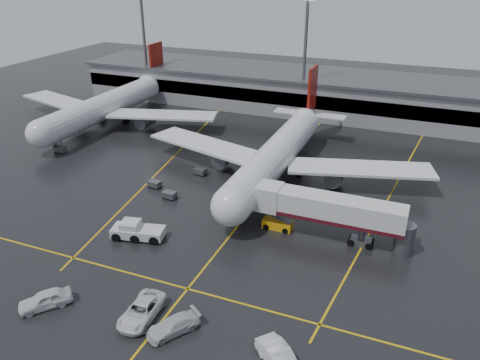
% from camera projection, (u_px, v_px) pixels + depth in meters
% --- Properties ---
extents(ground, '(220.00, 220.00, 0.00)m').
position_uv_depth(ground, '(258.00, 201.00, 69.85)').
color(ground, black).
rests_on(ground, ground).
extents(apron_line_centre, '(0.25, 90.00, 0.02)m').
position_uv_depth(apron_line_centre, '(258.00, 201.00, 69.84)').
color(apron_line_centre, gold).
rests_on(apron_line_centre, ground).
extents(apron_line_stop, '(60.00, 0.25, 0.02)m').
position_uv_depth(apron_line_stop, '(188.00, 289.00, 51.44)').
color(apron_line_stop, gold).
rests_on(apron_line_stop, ground).
extents(apron_line_left, '(9.99, 69.35, 0.02)m').
position_uv_depth(apron_line_left, '(173.00, 157.00, 85.04)').
color(apron_line_left, gold).
rests_on(apron_line_left, ground).
extents(apron_line_right, '(7.57, 69.64, 0.02)m').
position_uv_depth(apron_line_right, '(391.00, 194.00, 72.06)').
color(apron_line_right, gold).
rests_on(apron_line_right, ground).
extents(terminal, '(122.00, 19.00, 8.60)m').
position_uv_depth(terminal, '(330.00, 94.00, 108.08)').
color(terminal, gray).
rests_on(terminal, ground).
extents(light_mast_left, '(3.00, 1.20, 25.45)m').
position_uv_depth(light_mast_left, '(144.00, 40.00, 114.14)').
color(light_mast_left, '#595B60').
rests_on(light_mast_left, ground).
extents(light_mast_mid, '(3.00, 1.20, 25.45)m').
position_uv_depth(light_mast_mid, '(305.00, 51.00, 100.48)').
color(light_mast_mid, '#595B60').
rests_on(light_mast_mid, ground).
extents(main_airliner, '(48.80, 45.60, 14.10)m').
position_uv_depth(main_airliner, '(279.00, 152.00, 76.15)').
color(main_airliner, silver).
rests_on(main_airliner, ground).
extents(second_airliner, '(48.80, 45.60, 14.10)m').
position_uv_depth(second_airliner, '(108.00, 105.00, 100.54)').
color(second_airliner, silver).
rests_on(second_airliner, ground).
extents(jet_bridge, '(19.90, 3.40, 6.05)m').
position_uv_depth(jet_bridge, '(330.00, 211.00, 59.09)').
color(jet_bridge, silver).
rests_on(jet_bridge, ground).
extents(pushback_tractor, '(7.10, 4.18, 2.38)m').
position_uv_depth(pushback_tractor, '(137.00, 231.00, 60.45)').
color(pushback_tractor, silver).
rests_on(pushback_tractor, ground).
extents(belt_loader, '(3.99, 1.92, 2.51)m').
position_uv_depth(belt_loader, '(278.00, 224.00, 62.67)').
color(belt_loader, '#EEA10E').
rests_on(belt_loader, ground).
extents(service_van_a, '(3.21, 6.37, 1.73)m').
position_uv_depth(service_van_a, '(142.00, 311.00, 47.02)').
color(service_van_a, white).
rests_on(service_van_a, ground).
extents(service_van_b, '(4.75, 5.60, 1.54)m').
position_uv_depth(service_van_b, '(173.00, 325.00, 45.26)').
color(service_van_b, silver).
rests_on(service_van_b, ground).
extents(service_van_c, '(5.72, 5.37, 1.92)m').
position_uv_depth(service_van_c, '(280.00, 359.00, 41.21)').
color(service_van_c, white).
rests_on(service_van_c, ground).
extents(service_van_d, '(5.03, 5.41, 1.80)m').
position_uv_depth(service_van_d, '(45.00, 299.00, 48.50)').
color(service_van_d, white).
rests_on(service_van_d, ground).
extents(baggage_cart_a, '(2.07, 1.41, 1.12)m').
position_uv_depth(baggage_cart_a, '(169.00, 195.00, 70.39)').
color(baggage_cart_a, '#595B60').
rests_on(baggage_cart_a, ground).
extents(baggage_cart_b, '(2.15, 1.54, 1.12)m').
position_uv_depth(baggage_cart_b, '(155.00, 184.00, 73.78)').
color(baggage_cart_b, '#595B60').
rests_on(baggage_cart_b, ground).
extents(baggage_cart_c, '(2.18, 1.59, 1.12)m').
position_uv_depth(baggage_cart_c, '(200.00, 171.00, 78.12)').
color(baggage_cart_c, '#595B60').
rests_on(baggage_cart_c, ground).
extents(baggage_cart_d, '(2.35, 1.98, 1.12)m').
position_uv_depth(baggage_cart_d, '(55.00, 137.00, 93.02)').
color(baggage_cart_d, '#595B60').
rests_on(baggage_cart_d, ground).
extents(baggage_cart_e, '(2.11, 1.48, 1.12)m').
position_uv_depth(baggage_cart_e, '(60.00, 149.00, 86.91)').
color(baggage_cart_e, '#595B60').
rests_on(baggage_cart_e, ground).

